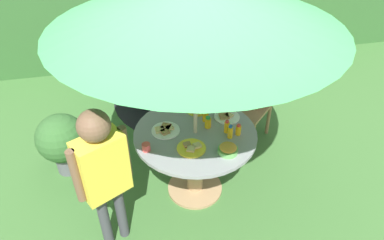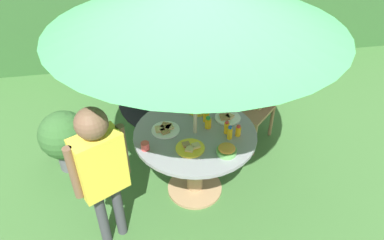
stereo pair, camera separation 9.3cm
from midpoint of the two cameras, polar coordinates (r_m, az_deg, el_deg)
name	(u,v)px [view 2 (the right image)]	position (r m, az deg, el deg)	size (l,w,h in m)	color
ground_plane	(195,189)	(3.67, 1.20, -11.28)	(10.00, 10.00, 0.02)	#3D6B33
hedge_backdrop	(158,1)	(5.85, -5.11, 18.89)	(9.00, 0.70, 1.89)	#33602D
garden_table	(195,150)	(3.29, 1.31, -4.95)	(1.12, 1.12, 0.75)	tan
patio_umbrella	(196,6)	(2.59, 1.75, 18.15)	(2.20, 2.20, 2.04)	#B7AD8C
wooden_chair	(252,96)	(4.09, 10.41, 3.90)	(0.71, 0.71, 0.99)	#93704C
dome_tent	(188,45)	(4.64, -0.04, 12.13)	(2.19, 2.19, 1.59)	teal
potted_plant	(64,137)	(3.84, -19.54, -2.66)	(0.51, 0.51, 0.69)	#595960
child_in_white_shirt	(169,77)	(3.74, -3.08, 7.09)	(0.25, 0.46, 1.36)	#3F3F47
child_in_yellow_shirt	(100,164)	(2.71, -13.89, -7.05)	(0.42, 0.34, 1.39)	#3F3F47
snack_bowl	(227,150)	(2.92, 6.62, -4.93)	(0.17, 0.17, 0.08)	#66B259
plate_front_edge	(190,148)	(2.97, 0.62, -4.57)	(0.25, 0.25, 0.03)	yellow
plate_back_edge	(227,117)	(3.33, 6.62, 0.42)	(0.25, 0.25, 0.03)	white
plate_center_front	(165,129)	(3.17, -3.56, -1.52)	(0.26, 0.26, 0.03)	white
plate_far_right	(199,110)	(3.41, 1.87, 1.68)	(0.21, 0.21, 0.03)	yellow
juice_bottle_near_left	(230,133)	(3.06, 7.08, -2.11)	(0.05, 0.05, 0.13)	yellow
juice_bottle_near_right	(206,116)	(3.25, 3.14, 0.60)	(0.06, 0.06, 0.12)	yellow
juice_bottle_far_left	(208,123)	(3.18, 3.49, -0.46)	(0.06, 0.06, 0.12)	yellow
juice_bottle_center_back	(227,128)	(3.12, 6.55, -1.25)	(0.05, 0.05, 0.13)	yellow
juice_bottle_mid_left	(238,131)	(3.11, 8.43, -1.79)	(0.05, 0.05, 0.11)	yellow
juice_bottle_mid_right	(186,98)	(3.52, -0.20, 3.68)	(0.06, 0.06, 0.11)	yellow
cup_near	(145,146)	(2.97, -6.80, -4.27)	(0.07, 0.07, 0.07)	#E04C47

